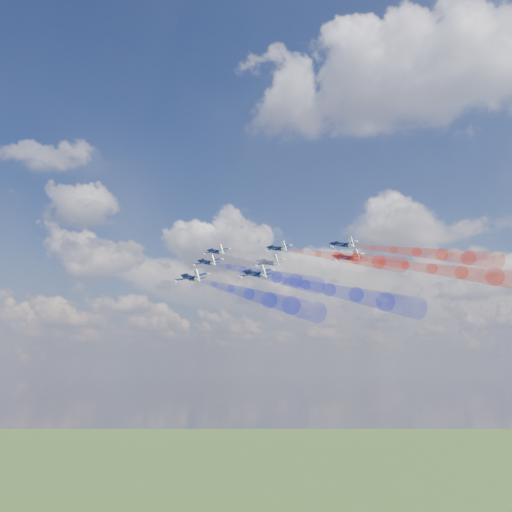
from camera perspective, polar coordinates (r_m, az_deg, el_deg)
The scene contains 16 objects.
jet_lead at distance 162.24m, azimuth -4.03°, elevation 0.44°, with size 8.37×10.46×2.79m, color black, non-canonical shape.
trail_lead at distance 140.06m, azimuth 0.75°, elevation -0.36°, with size 3.49×41.92×3.49m, color silver, non-canonical shape.
jet_inner_left at distance 147.16m, azimuth -4.90°, elevation -0.63°, with size 8.37×10.46×2.79m, color black, non-canonical shape.
trail_inner_left at distance 124.88m, azimuth 0.30°, elevation -1.72°, with size 3.49×41.92×3.49m, color #1B25E5, non-canonical shape.
jet_inner_right at distance 156.33m, azimuth 2.04°, elevation 0.75°, with size 8.37×10.46×2.79m, color black, non-canonical shape.
trail_inner_right at distance 135.73m, azimuth 7.96°, elevation -0.03°, with size 3.49×41.92×3.49m, color red, non-canonical shape.
jet_outer_left at distance 128.40m, azimuth -6.49°, elevation -2.14°, with size 8.37×10.46×2.79m, color black, non-canonical shape.
trail_outer_left at distance 105.93m, azimuth -0.70°, elevation -3.75°, with size 3.49×41.92×3.49m, color #1B25E5, non-canonical shape.
jet_center_third at distance 137.95m, azimuth 1.20°, elevation -0.66°, with size 8.37×10.46×2.79m, color black, non-canonical shape.
trail_center_third at distance 117.29m, azimuth 7.90°, elevation -1.82°, with size 3.49×41.92×3.49m, color silver, non-canonical shape.
jet_outer_right at distance 150.74m, azimuth 8.49°, elevation 1.13°, with size 8.37×10.46×2.79m, color black, non-canonical shape.
trail_outer_right at distance 132.12m, azimuth 15.57°, elevation 0.36°, with size 3.49×41.92×3.49m, color red, non-canonical shape.
jet_rear_left at distance 123.43m, azimuth -0.14°, elevation -1.76°, with size 8.37×10.46×2.79m, color black, non-canonical shape.
trail_rear_left at distance 102.56m, azimuth 7.25°, elevation -3.31°, with size 3.49×41.92×3.49m, color #1B25E5, non-canonical shape.
jet_rear_right at distance 135.15m, azimuth 8.91°, elevation -0.15°, with size 8.37×10.46×2.79m, color black, non-canonical shape.
trail_rear_right at distance 116.85m, azimuth 16.99°, elevation -1.22°, with size 3.49×41.92×3.49m, color red, non-canonical shape.
Camera 1 is at (50.60, -147.27, 96.82)m, focal length 40.53 mm.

